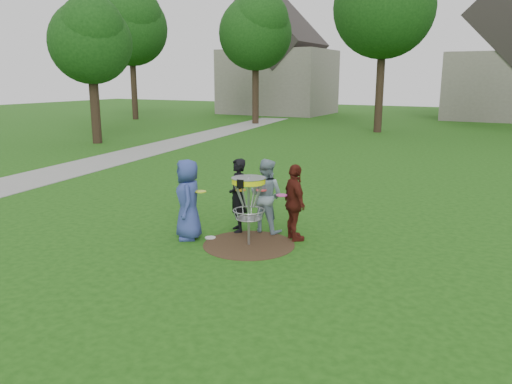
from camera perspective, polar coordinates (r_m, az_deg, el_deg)
The scene contains 11 objects.
ground at distance 9.81m, azimuth -0.82°, elevation -6.05°, with size 100.00×100.00×0.00m, color #19470F.
dirt_patch at distance 9.81m, azimuth -0.82°, elevation -6.03°, with size 1.80×1.80×0.01m, color #47331E.
concrete_path at distance 21.89m, azimuth -13.94°, elevation 4.24°, with size 2.20×40.00×0.02m, color #9E9E99.
player_blue at distance 10.06m, azimuth -7.77°, elevation -0.86°, with size 0.80×0.52×1.63m, color #32418A.
player_black at distance 10.46m, azimuth -2.09°, elevation -0.39°, with size 0.57×0.37×1.56m, color black.
player_grey at distance 10.45m, azimuth 1.15°, elevation -0.41°, with size 0.76×0.59×1.56m, color #7E96A2.
player_maroon at distance 9.92m, azimuth 4.44°, elevation -1.22°, with size 0.91×0.38×1.54m, color #4F1912.
disc_on_grass at distance 10.24m, azimuth -5.25°, elevation -5.23°, with size 0.22×0.22×0.02m, color silver.
disc_golf_basket at distance 9.53m, azimuth -0.84°, elevation -0.25°, with size 0.66×0.67×1.38m.
held_discs at distance 9.98m, azimuth -1.14°, elevation 0.04°, with size 1.68×1.06×0.07m.
tree_row at distance 29.24m, azimuth 20.83°, elevation 18.10°, with size 51.20×17.42×9.90m.
Camera 1 is at (4.44, -8.14, 3.20)m, focal length 35.00 mm.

